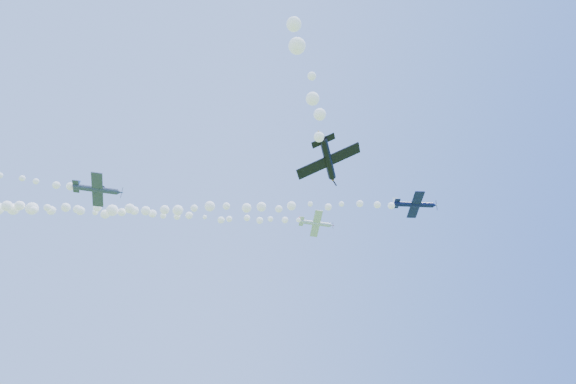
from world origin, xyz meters
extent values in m
cylinder|color=silver|center=(13.68, 10.94, 52.12)|extent=(5.54, 0.85, 1.24)
cone|color=silver|center=(16.61, 10.50, 51.86)|extent=(0.71, 0.75, 0.79)
cone|color=#B41433|center=(17.01, 10.44, 51.83)|extent=(0.30, 0.26, 0.28)
cube|color=black|center=(16.90, 10.45, 51.84)|extent=(0.25, 0.39, 1.73)
cube|color=silver|center=(13.89, 10.89, 51.99)|extent=(2.27, 6.84, 1.34)
cube|color=silver|center=(11.25, 11.32, 52.38)|extent=(1.09, 2.45, 0.52)
cube|color=#B41433|center=(11.24, 11.40, 52.88)|extent=(0.98, 0.37, 1.17)
sphere|color=black|center=(14.48, 10.88, 52.39)|extent=(0.81, 0.84, 0.81)
cylinder|color=#0D123D|center=(28.60, 1.52, 52.30)|extent=(6.48, 2.98, 1.30)
cone|color=#0D123D|center=(31.98, 0.58, 52.09)|extent=(1.05, 1.08, 0.91)
cone|color=white|center=(32.45, 0.45, 52.06)|extent=(0.42, 0.40, 0.32)
cube|color=black|center=(32.32, 0.48, 52.07)|extent=(0.18, 0.31, 2.06)
cube|color=#0D123D|center=(28.86, 1.46, 52.15)|extent=(3.75, 8.14, 0.71)
cube|color=#0D123D|center=(25.79, 2.31, 52.53)|extent=(1.65, 2.96, 0.31)
cube|color=white|center=(25.74, 2.29, 53.13)|extent=(1.07, 0.46, 1.36)
sphere|color=black|center=(29.50, 1.25, 52.65)|extent=(0.99, 1.01, 0.87)
cylinder|color=#3A3E54|center=(-20.78, -4.55, 40.75)|extent=(5.40, 1.05, 0.96)
cone|color=#3A3E54|center=(-17.89, -4.53, 40.86)|extent=(0.69, 0.75, 0.74)
cone|color=navy|center=(-17.49, -4.53, 40.88)|extent=(0.29, 0.26, 0.26)
cube|color=black|center=(-17.60, -4.53, 40.88)|extent=(0.11, 0.21, 1.69)
cube|color=#3A3E54|center=(-20.55, -4.56, 40.65)|extent=(1.38, 6.59, 0.50)
cube|color=#3A3E54|center=(-23.18, -4.57, 40.69)|extent=(0.77, 2.32, 0.22)
cube|color=navy|center=(-23.27, -4.55, 41.18)|extent=(0.89, 0.14, 1.10)
sphere|color=black|center=(-20.04, -4.53, 41.12)|extent=(0.67, 0.68, 0.70)
cylinder|color=black|center=(4.65, -21.26, 37.00)|extent=(1.46, 6.02, 0.99)
cone|color=black|center=(6.14, -18.41, 36.91)|extent=(0.87, 0.79, 0.82)
cone|color=orange|center=(6.35, -18.01, 36.90)|extent=(0.31, 0.33, 0.29)
cube|color=black|center=(6.29, -18.12, 36.90)|extent=(0.73, 0.47, 1.80)
cube|color=black|center=(4.80, -21.06, 36.88)|extent=(6.81, 4.44, 2.88)
cube|color=black|center=(3.39, -23.62, 37.11)|extent=(2.55, 1.85, 1.05)
cube|color=orange|center=(3.18, -23.59, 37.62)|extent=(0.89, 1.10, 1.16)
sphere|color=black|center=(4.92, -20.44, 37.32)|extent=(1.15, 1.07, 0.95)
camera|label=1|loc=(-8.97, -56.73, 2.00)|focal=30.00mm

